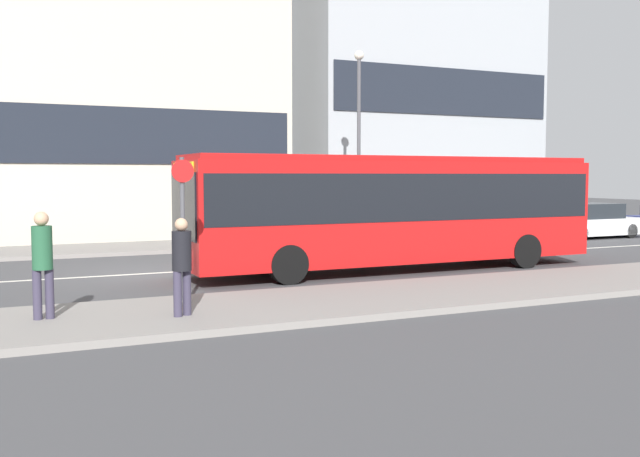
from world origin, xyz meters
The scene contains 12 objects.
ground_plane centered at (0.00, 0.00, 0.00)m, with size 120.00×120.00×0.00m, color #444447.
sidewalk_near centered at (0.00, -6.25, 0.07)m, with size 44.00×3.50×0.13m.
sidewalk_far centered at (0.00, 6.25, 0.07)m, with size 44.00×3.50×0.13m.
lane_centerline centered at (0.00, 0.00, 0.00)m, with size 41.80×0.16×0.01m.
apartment_block_left_tower centered at (1.61, 11.81, 7.56)m, with size 12.86×4.70×15.13m.
city_bus centered at (6.16, -2.16, 1.80)m, with size 11.66×2.59×3.11m.
parked_car_0 centered at (13.47, 3.35, 0.63)m, with size 4.53×1.75×1.33m.
parked_car_1 centered at (18.93, 3.22, 0.67)m, with size 4.44×1.87×1.45m.
pedestrian_near_stop centered at (-3.08, -5.96, 1.20)m, with size 0.35×0.34×1.86m.
pedestrian_down_pavement centered at (-0.84, -6.69, 1.11)m, with size 0.34×0.34×1.73m.
bus_stop_sign centered at (-0.45, -5.24, 1.78)m, with size 0.44×0.12×2.83m.
street_lamp centered at (8.88, 4.97, 4.47)m, with size 0.36×0.36×7.15m.
Camera 1 is at (-3.87, -18.97, 2.60)m, focal length 40.00 mm.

